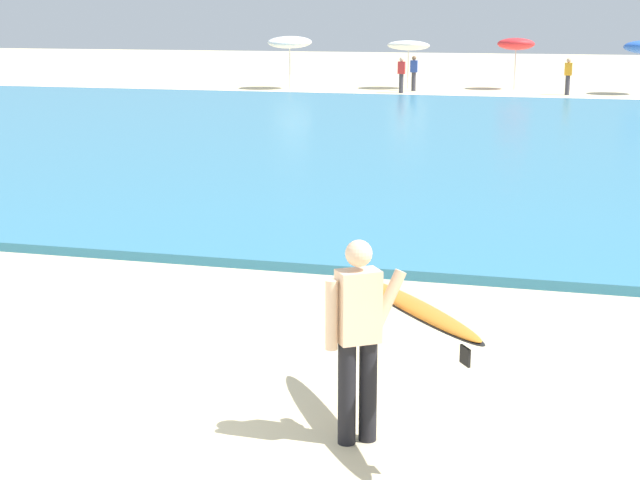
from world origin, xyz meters
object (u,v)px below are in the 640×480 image
(surfer_with_board, at_px, (382,322))
(beach_umbrella_1, at_px, (408,46))
(beachgoer_near_row_left, at_px, (414,72))
(beachgoer_near_row_mid, at_px, (568,75))
(beachgoer_near_row_right, at_px, (401,74))
(beach_umbrella_0, at_px, (290,42))
(beach_umbrella_2, at_px, (516,44))

(surfer_with_board, xyz_separation_m, beach_umbrella_1, (-6.55, 37.83, 0.97))
(beachgoer_near_row_left, height_order, beachgoer_near_row_mid, same)
(beachgoer_near_row_left, bearing_deg, beachgoer_near_row_right, -105.30)
(surfer_with_board, distance_m, beachgoer_near_row_right, 35.90)
(beach_umbrella_1, bearing_deg, surfer_with_board, -80.18)
(beach_umbrella_0, bearing_deg, beach_umbrella_2, 13.52)
(beach_umbrella_0, bearing_deg, surfer_with_board, -71.92)
(beachgoer_near_row_left, distance_m, beachgoer_near_row_mid, 6.81)
(beachgoer_near_row_left, bearing_deg, beach_umbrella_1, 111.38)
(beach_umbrella_1, relative_size, beachgoer_near_row_mid, 1.46)
(beach_umbrella_0, xyz_separation_m, beachgoer_near_row_right, (5.46, -0.98, -1.30))
(surfer_with_board, bearing_deg, beachgoer_near_row_mid, 88.82)
(surfer_with_board, height_order, beach_umbrella_2, beach_umbrella_2)
(beach_umbrella_0, height_order, beach_umbrella_2, beach_umbrella_0)
(beachgoer_near_row_mid, bearing_deg, beachgoer_near_row_left, 176.53)
(surfer_with_board, distance_m, beach_umbrella_1, 38.40)
(beach_umbrella_0, bearing_deg, beach_umbrella_1, 15.97)
(beach_umbrella_1, height_order, beachgoer_near_row_left, beach_umbrella_1)
(beach_umbrella_1, height_order, beachgoer_near_row_mid, beach_umbrella_1)
(beach_umbrella_2, height_order, beachgoer_near_row_mid, beach_umbrella_2)
(surfer_with_board, height_order, beachgoer_near_row_left, surfer_with_board)
(surfer_with_board, bearing_deg, beach_umbrella_2, 92.51)
(beachgoer_near_row_left, bearing_deg, beach_umbrella_2, 26.59)
(beachgoer_near_row_left, relative_size, beachgoer_near_row_mid, 1.00)
(beach_umbrella_1, height_order, beachgoer_near_row_right, beach_umbrella_1)
(beachgoer_near_row_right, bearing_deg, beach_umbrella_0, 169.79)
(beach_umbrella_2, bearing_deg, beachgoer_near_row_left, -153.41)
(beach_umbrella_0, height_order, beachgoer_near_row_mid, beach_umbrella_0)
(beachgoer_near_row_right, bearing_deg, surfer_with_board, -79.74)
(surfer_with_board, relative_size, beach_umbrella_0, 0.86)
(beachgoer_near_row_left, height_order, beachgoer_near_row_right, same)
(beach_umbrella_1, bearing_deg, beachgoer_near_row_mid, -12.90)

